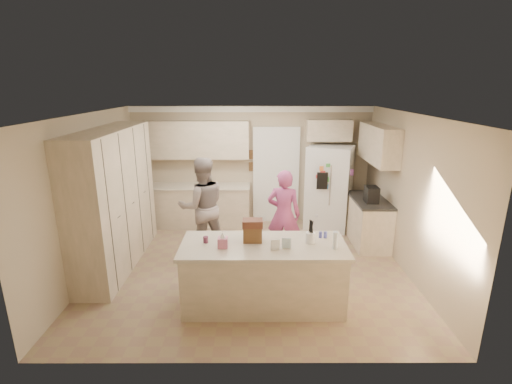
{
  "coord_description": "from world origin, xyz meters",
  "views": [
    {
      "loc": [
        0.09,
        -5.79,
        3.04
      ],
      "look_at": [
        0.1,
        0.35,
        1.25
      ],
      "focal_mm": 26.0,
      "sensor_mm": 36.0,
      "label": 1
    }
  ],
  "objects_px": {
    "refrigerator": "(329,188)",
    "island_base": "(263,276)",
    "utensil_crock": "(310,238)",
    "coffee_maker": "(372,194)",
    "teen_boy": "(202,206)",
    "dollhouse_body": "(253,234)",
    "tissue_box": "(223,242)",
    "teen_girl": "(284,214)"
  },
  "relations": [
    {
      "from": "refrigerator",
      "to": "tissue_box",
      "type": "distance_m",
      "value": 3.68
    },
    {
      "from": "teen_girl",
      "to": "coffee_maker",
      "type": "bearing_deg",
      "value": -155.23
    },
    {
      "from": "refrigerator",
      "to": "teen_boy",
      "type": "bearing_deg",
      "value": -130.85
    },
    {
      "from": "utensil_crock",
      "to": "teen_girl",
      "type": "relative_size",
      "value": 0.09
    },
    {
      "from": "dollhouse_body",
      "to": "teen_boy",
      "type": "height_order",
      "value": "teen_boy"
    },
    {
      "from": "island_base",
      "to": "dollhouse_body",
      "type": "bearing_deg",
      "value": 146.31
    },
    {
      "from": "island_base",
      "to": "tissue_box",
      "type": "height_order",
      "value": "tissue_box"
    },
    {
      "from": "coffee_maker",
      "to": "dollhouse_body",
      "type": "height_order",
      "value": "coffee_maker"
    },
    {
      "from": "dollhouse_body",
      "to": "coffee_maker",
      "type": "bearing_deg",
      "value": 39.29
    },
    {
      "from": "dollhouse_body",
      "to": "teen_boy",
      "type": "relative_size",
      "value": 0.14
    },
    {
      "from": "refrigerator",
      "to": "utensil_crock",
      "type": "xyz_separation_m",
      "value": [
        -0.82,
        -2.92,
        0.1
      ]
    },
    {
      "from": "coffee_maker",
      "to": "tissue_box",
      "type": "relative_size",
      "value": 2.14
    },
    {
      "from": "dollhouse_body",
      "to": "island_base",
      "type": "bearing_deg",
      "value": -33.69
    },
    {
      "from": "coffee_maker",
      "to": "tissue_box",
      "type": "xyz_separation_m",
      "value": [
        -2.6,
        -2.0,
        -0.07
      ]
    },
    {
      "from": "tissue_box",
      "to": "island_base",
      "type": "bearing_deg",
      "value": 10.3
    },
    {
      "from": "coffee_maker",
      "to": "refrigerator",
      "type": "bearing_deg",
      "value": 118.34
    },
    {
      "from": "teen_boy",
      "to": "teen_girl",
      "type": "distance_m",
      "value": 1.48
    },
    {
      "from": "refrigerator",
      "to": "teen_boy",
      "type": "distance_m",
      "value": 2.85
    },
    {
      "from": "island_base",
      "to": "teen_girl",
      "type": "bearing_deg",
      "value": 75.49
    },
    {
      "from": "coffee_maker",
      "to": "teen_boy",
      "type": "xyz_separation_m",
      "value": [
        -3.12,
        -0.2,
        -0.16
      ]
    },
    {
      "from": "tissue_box",
      "to": "teen_boy",
      "type": "relative_size",
      "value": 0.08
    },
    {
      "from": "island_base",
      "to": "utensil_crock",
      "type": "xyz_separation_m",
      "value": [
        0.65,
        0.05,
        0.56
      ]
    },
    {
      "from": "coffee_maker",
      "to": "island_base",
      "type": "height_order",
      "value": "coffee_maker"
    },
    {
      "from": "refrigerator",
      "to": "teen_boy",
      "type": "relative_size",
      "value": 0.99
    },
    {
      "from": "refrigerator",
      "to": "utensil_crock",
      "type": "relative_size",
      "value": 12.0
    },
    {
      "from": "teen_boy",
      "to": "dollhouse_body",
      "type": "bearing_deg",
      "value": 101.92
    },
    {
      "from": "island_base",
      "to": "tissue_box",
      "type": "bearing_deg",
      "value": -169.7
    },
    {
      "from": "island_base",
      "to": "utensil_crock",
      "type": "distance_m",
      "value": 0.86
    },
    {
      "from": "utensil_crock",
      "to": "teen_boy",
      "type": "height_order",
      "value": "teen_boy"
    },
    {
      "from": "refrigerator",
      "to": "island_base",
      "type": "distance_m",
      "value": 3.35
    },
    {
      "from": "utensil_crock",
      "to": "tissue_box",
      "type": "distance_m",
      "value": 1.21
    },
    {
      "from": "refrigerator",
      "to": "teen_girl",
      "type": "relative_size",
      "value": 1.11
    },
    {
      "from": "refrigerator",
      "to": "teen_girl",
      "type": "distance_m",
      "value": 1.81
    },
    {
      "from": "coffee_maker",
      "to": "dollhouse_body",
      "type": "distance_m",
      "value": 2.84
    },
    {
      "from": "refrigerator",
      "to": "island_base",
      "type": "relative_size",
      "value": 0.82
    },
    {
      "from": "island_base",
      "to": "tissue_box",
      "type": "relative_size",
      "value": 15.71
    },
    {
      "from": "coffee_maker",
      "to": "island_base",
      "type": "xyz_separation_m",
      "value": [
        -2.05,
        -1.9,
        -0.63
      ]
    },
    {
      "from": "tissue_box",
      "to": "teen_boy",
      "type": "xyz_separation_m",
      "value": [
        -0.52,
        1.8,
        -0.09
      ]
    },
    {
      "from": "coffee_maker",
      "to": "island_base",
      "type": "relative_size",
      "value": 0.14
    },
    {
      "from": "refrigerator",
      "to": "dollhouse_body",
      "type": "distance_m",
      "value": 3.3
    },
    {
      "from": "coffee_maker",
      "to": "utensil_crock",
      "type": "height_order",
      "value": "coffee_maker"
    },
    {
      "from": "tissue_box",
      "to": "teen_girl",
      "type": "bearing_deg",
      "value": 59.8
    }
  ]
}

